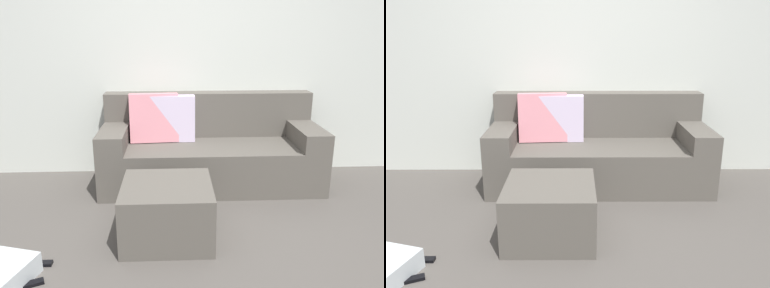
# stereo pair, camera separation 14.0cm
# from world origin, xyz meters

# --- Properties ---
(ground_plane) EXTENTS (6.62, 6.62, 0.00)m
(ground_plane) POSITION_xyz_m (0.00, 0.00, 0.00)
(ground_plane) COLOR #544F49
(wall_back) EXTENTS (5.09, 0.10, 2.71)m
(wall_back) POSITION_xyz_m (0.00, 1.96, 1.35)
(wall_back) COLOR silver
(wall_back) RESTS_ON ground_plane
(couch_sectional) EXTENTS (2.12, 0.84, 0.91)m
(couch_sectional) POSITION_xyz_m (0.20, 1.55, 0.34)
(couch_sectional) COLOR #59544C
(couch_sectional) RESTS_ON ground_plane
(ottoman) EXTENTS (0.66, 0.66, 0.42)m
(ottoman) POSITION_xyz_m (-0.19, 0.47, 0.21)
(ottoman) COLOR #59544C
(ottoman) RESTS_ON ground_plane
(remote_by_storage_bin) EXTENTS (0.19, 0.12, 0.02)m
(remote_by_storage_bin) POSITION_xyz_m (-1.05, -0.09, 0.01)
(remote_by_storage_bin) COLOR black
(remote_by_storage_bin) RESTS_ON ground_plane
(remote_under_side_table) EXTENTS (0.18, 0.06, 0.02)m
(remote_under_side_table) POSITION_xyz_m (-1.05, 0.13, 0.01)
(remote_under_side_table) COLOR black
(remote_under_side_table) RESTS_ON ground_plane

